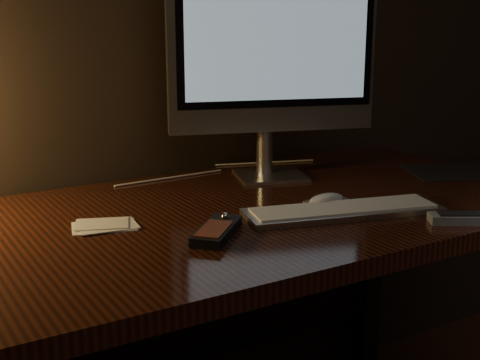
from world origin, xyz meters
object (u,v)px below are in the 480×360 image
keyboard (343,210)px  mouse (326,201)px  media_remote (217,230)px  desk (200,259)px  tv_remote (473,218)px  monitor (273,49)px

keyboard → mouse: mouse is taller
mouse → media_remote: size_ratio=0.60×
desk → tv_remote: 0.60m
keyboard → tv_remote: tv_remote is taller
desk → media_remote: bearing=-108.4°
monitor → tv_remote: size_ratio=3.15×
monitor → media_remote: bearing=-118.3°
desk → media_remote: media_remote is taller
keyboard → tv_remote: bearing=-29.6°
monitor → tv_remote: monitor is taller
keyboard → media_remote: 0.31m
monitor → keyboard: (-0.04, -0.35, -0.32)m
desk → tv_remote: tv_remote is taller
tv_remote → mouse: bearing=156.6°
desk → tv_remote: (0.43, -0.40, 0.14)m
media_remote → tv_remote: 0.53m
monitor → media_remote: 0.58m
monitor → mouse: monitor is taller
keyboard → mouse: (0.01, 0.07, 0.00)m
mouse → tv_remote: bearing=-61.7°
monitor → media_remote: monitor is taller
mouse → keyboard: bearing=-103.1°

